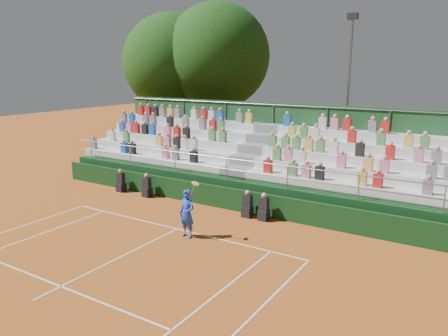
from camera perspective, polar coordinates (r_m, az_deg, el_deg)
The scene contains 8 objects.
ground at distance 17.53m, azimuth -6.13°, elevation -7.94°, with size 90.00×90.00×0.00m, color #AA541C.
courtside_wall at distance 19.84m, azimuth -0.46°, elevation -3.83°, with size 20.00×0.15×1.00m, color black.
line_officials at distance 20.27m, azimuth -4.57°, elevation -3.57°, with size 8.61×0.40×1.19m.
grandstand at distance 22.40m, azimuth 3.96°, elevation -0.34°, with size 20.00×5.20×4.40m.
tennis_player at distance 16.39m, azimuth -4.84°, elevation -5.96°, with size 0.89×0.51×2.22m.
tree_west at distance 32.62m, azimuth -6.88°, elevation 13.50°, with size 6.97×6.97×10.09m.
tree_east at distance 31.36m, azimuth -0.92°, elevation 14.36°, with size 7.33×7.33×10.67m.
floodlight_mast at distance 27.12m, azimuth 15.96°, elevation 10.57°, with size 0.60×0.25×9.27m.
Camera 1 is at (10.19, -12.83, 6.23)m, focal length 35.00 mm.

